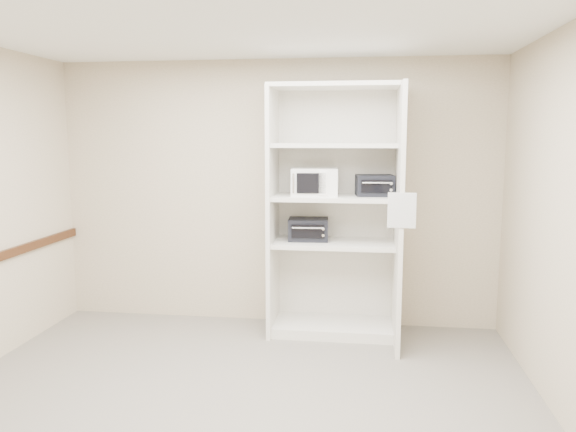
# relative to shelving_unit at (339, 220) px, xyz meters

# --- Properties ---
(floor) EXTENTS (4.50, 4.00, 0.01)m
(floor) POSITION_rel_shelving_unit_xyz_m (-0.67, -1.70, -1.13)
(floor) COLOR #665F57
(floor) RESTS_ON ground
(ceiling) EXTENTS (4.50, 4.00, 0.01)m
(ceiling) POSITION_rel_shelving_unit_xyz_m (-0.67, -1.70, 1.57)
(ceiling) COLOR white
(wall_back) EXTENTS (4.50, 0.02, 2.70)m
(wall_back) POSITION_rel_shelving_unit_xyz_m (-0.67, 0.30, 0.22)
(wall_back) COLOR beige
(wall_back) RESTS_ON ground
(wall_front) EXTENTS (4.50, 0.02, 2.70)m
(wall_front) POSITION_rel_shelving_unit_xyz_m (-0.67, -3.70, 0.22)
(wall_front) COLOR beige
(wall_front) RESTS_ON ground
(shelving_unit) EXTENTS (1.24, 0.92, 2.42)m
(shelving_unit) POSITION_rel_shelving_unit_xyz_m (0.00, 0.00, 0.00)
(shelving_unit) COLOR silver
(shelving_unit) RESTS_ON floor
(microwave) EXTENTS (0.46, 0.36, 0.26)m
(microwave) POSITION_rel_shelving_unit_xyz_m (-0.24, -0.02, 0.37)
(microwave) COLOR white
(microwave) RESTS_ON shelving_unit
(toaster_oven_upper) EXTENTS (0.38, 0.30, 0.20)m
(toaster_oven_upper) POSITION_rel_shelving_unit_xyz_m (0.33, 0.01, 0.34)
(toaster_oven_upper) COLOR black
(toaster_oven_upper) RESTS_ON shelving_unit
(toaster_oven_lower) EXTENTS (0.40, 0.32, 0.21)m
(toaster_oven_lower) POSITION_rel_shelving_unit_xyz_m (-0.30, 0.04, -0.10)
(toaster_oven_lower) COLOR black
(toaster_oven_lower) RESTS_ON shelving_unit
(paper_sign) EXTENTS (0.23, 0.02, 0.29)m
(paper_sign) POSITION_rel_shelving_unit_xyz_m (0.55, -0.63, 0.19)
(paper_sign) COLOR white
(paper_sign) RESTS_ON shelving_unit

